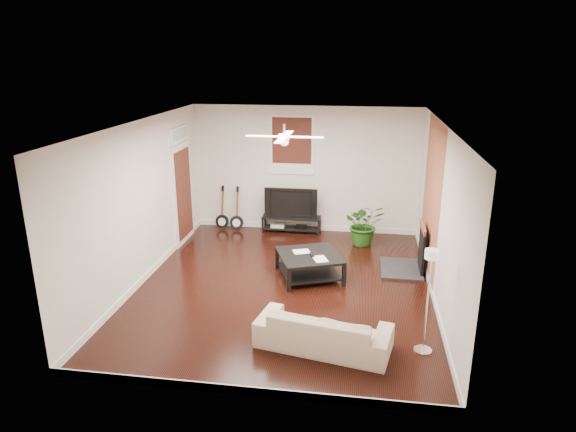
% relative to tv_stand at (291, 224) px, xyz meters
% --- Properties ---
extents(room, '(5.01, 6.01, 2.81)m').
position_rel_tv_stand_xyz_m(room, '(0.28, -2.78, 1.22)').
color(room, black).
rests_on(room, ground).
extents(brick_accent, '(0.02, 2.20, 2.80)m').
position_rel_tv_stand_xyz_m(brick_accent, '(2.77, -1.78, 1.22)').
color(brick_accent, '#AC5637').
rests_on(brick_accent, floor).
extents(fireplace, '(0.80, 1.10, 0.92)m').
position_rel_tv_stand_xyz_m(fireplace, '(2.48, -1.78, 0.28)').
color(fireplace, black).
rests_on(fireplace, floor).
extents(window_back, '(1.00, 0.06, 1.30)m').
position_rel_tv_stand_xyz_m(window_back, '(-0.02, 0.19, 1.77)').
color(window_back, '#32150D').
rests_on(window_back, wall_back).
extents(door_left, '(0.08, 1.00, 2.50)m').
position_rel_tv_stand_xyz_m(door_left, '(-2.18, -0.88, 1.07)').
color(door_left, white).
rests_on(door_left, wall_left).
extents(tv_stand, '(1.31, 0.35, 0.37)m').
position_rel_tv_stand_xyz_m(tv_stand, '(0.00, 0.00, 0.00)').
color(tv_stand, black).
rests_on(tv_stand, floor).
extents(tv, '(1.17, 0.15, 0.68)m').
position_rel_tv_stand_xyz_m(tv, '(-0.00, 0.02, 0.52)').
color(tv, black).
rests_on(tv, tv_stand).
extents(coffee_table, '(1.35, 1.35, 0.44)m').
position_rel_tv_stand_xyz_m(coffee_table, '(0.66, -2.35, 0.04)').
color(coffee_table, black).
rests_on(coffee_table, floor).
extents(sofa, '(1.93, 1.06, 0.53)m').
position_rel_tv_stand_xyz_m(sofa, '(1.10, -4.61, 0.08)').
color(sofa, '#BCA78D').
rests_on(sofa, floor).
extents(floor_lamp, '(0.29, 0.29, 1.49)m').
position_rel_tv_stand_xyz_m(floor_lamp, '(2.45, -4.51, 0.56)').
color(floor_lamp, silver).
rests_on(floor_lamp, floor).
extents(potted_plant, '(0.92, 0.82, 0.91)m').
position_rel_tv_stand_xyz_m(potted_plant, '(1.63, -0.56, 0.27)').
color(potted_plant, '#215418').
rests_on(potted_plant, floor).
extents(guitar_left, '(0.33, 0.26, 1.00)m').
position_rel_tv_stand_xyz_m(guitar_left, '(-1.60, -0.03, 0.32)').
color(guitar_left, black).
rests_on(guitar_left, floor).
extents(guitar_right, '(0.31, 0.22, 1.00)m').
position_rel_tv_stand_xyz_m(guitar_right, '(-1.25, -0.06, 0.32)').
color(guitar_right, black).
rests_on(guitar_right, floor).
extents(ceiling_fan, '(1.24, 1.24, 0.32)m').
position_rel_tv_stand_xyz_m(ceiling_fan, '(0.28, -2.78, 2.42)').
color(ceiling_fan, white).
rests_on(ceiling_fan, ceiling).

